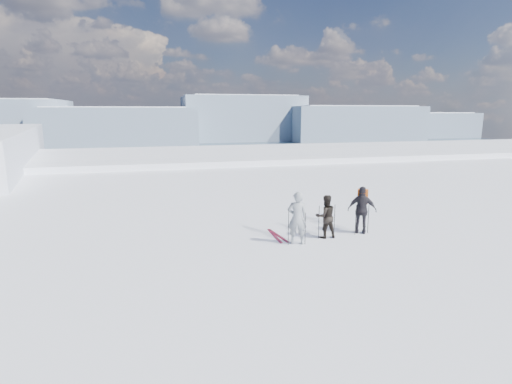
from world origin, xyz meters
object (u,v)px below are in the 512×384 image
(skier_dark, at_px, (326,216))
(skier_pack, at_px, (362,210))
(skis_loose, at_px, (276,236))
(skier_grey, at_px, (297,218))

(skier_dark, bearing_deg, skier_pack, -174.19)
(skis_loose, bearing_deg, skier_grey, -67.46)
(skier_grey, distance_m, skier_dark, 1.32)
(skier_dark, height_order, skier_pack, skier_pack)
(skier_dark, xyz_separation_m, skis_loose, (-1.67, 0.61, -0.78))
(skier_grey, relative_size, skier_pack, 1.03)
(skier_pack, relative_size, skis_loose, 1.06)
(skier_grey, height_order, skier_dark, skier_grey)
(skier_grey, xyz_separation_m, skis_loose, (-0.42, 1.02, -0.92))
(skier_grey, xyz_separation_m, skier_pack, (2.79, 0.55, -0.03))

